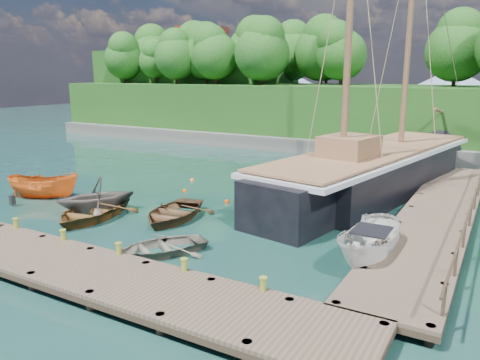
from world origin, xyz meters
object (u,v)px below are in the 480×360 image
object	(u,v)px
rowboat_0	(92,218)
rowboat_1	(98,213)
motorboat_orange	(45,198)
schooner	(373,174)
cabin_boat_white	(369,266)
rowboat_3	(160,253)
rowboat_2	(173,219)

from	to	relation	value
rowboat_0	rowboat_1	size ratio (longest dim) A/B	1.25
motorboat_orange	schooner	size ratio (longest dim) A/B	0.15
motorboat_orange	cabin_boat_white	size ratio (longest dim) A/B	0.89
rowboat_3	cabin_boat_white	size ratio (longest dim) A/B	0.80
rowboat_0	cabin_boat_white	world-z (taller)	cabin_boat_white
rowboat_3	cabin_boat_white	world-z (taller)	cabin_boat_white
rowboat_1	rowboat_2	xyz separation A→B (m)	(4.11, 1.09, 0.00)
rowboat_2	motorboat_orange	size ratio (longest dim) A/B	1.09
schooner	rowboat_1	bearing A→B (deg)	-124.01
motorboat_orange	cabin_boat_white	bearing A→B (deg)	-117.12
cabin_boat_white	rowboat_3	bearing A→B (deg)	-156.78
rowboat_2	cabin_boat_white	world-z (taller)	cabin_boat_white
rowboat_3	schooner	world-z (taller)	schooner
rowboat_1	rowboat_3	world-z (taller)	rowboat_1
rowboat_2	schooner	size ratio (longest dim) A/B	0.17
rowboat_0	rowboat_1	distance (m)	0.96
rowboat_1	cabin_boat_white	size ratio (longest dim) A/B	0.83
rowboat_0	schooner	bearing A→B (deg)	37.60
rowboat_2	rowboat_3	world-z (taller)	rowboat_2
rowboat_0	rowboat_1	world-z (taller)	rowboat_1
rowboat_0	rowboat_2	distance (m)	4.10
rowboat_0	rowboat_2	bearing A→B (deg)	16.82
rowboat_0	cabin_boat_white	size ratio (longest dim) A/B	1.03
rowboat_3	rowboat_2	bearing A→B (deg)	153.85
rowboat_0	rowboat_2	xyz separation A→B (m)	(3.63, 1.92, 0.00)
rowboat_3	motorboat_orange	bearing A→B (deg)	-164.19
rowboat_1	cabin_boat_white	world-z (taller)	rowboat_1
rowboat_2	rowboat_1	bearing A→B (deg)	-175.99
motorboat_orange	schooner	xyz separation A→B (m)	(16.33, 10.89, 1.14)
motorboat_orange	cabin_boat_white	world-z (taller)	cabin_boat_white
schooner	rowboat_3	bearing A→B (deg)	-98.24
rowboat_1	rowboat_3	size ratio (longest dim) A/B	1.03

